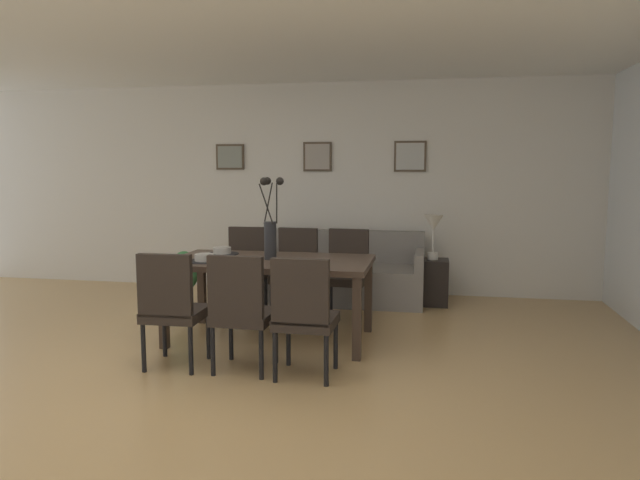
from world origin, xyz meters
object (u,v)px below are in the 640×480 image
object	(u,v)px
dining_chair_mid_right	(346,269)
side_table	(432,282)
dining_table	(271,267)
bowl_near_right	(222,250)
centerpiece_vase	(270,228)
framed_picture_left	(230,157)
dining_chair_near_right	(246,266)
dining_chair_mid_left	(304,312)
dining_chair_near_left	(172,304)
framed_picture_right	(410,156)
dining_chair_far_left	(241,307)
sofa	(339,277)
table_lamp	(433,227)
potted_plant	(182,278)
bowl_near_left	(204,257)
framed_picture_center	(317,157)
dining_chair_far_right	(296,268)

from	to	relation	value
dining_chair_mid_right	side_table	world-z (taller)	dining_chair_mid_right
dining_table	bowl_near_right	bearing A→B (deg)	157.90
centerpiece_vase	framed_picture_left	bearing A→B (deg)	117.61
dining_chair_near_right	dining_chair_mid_left	bearing A→B (deg)	-60.33
dining_chair_near_left	framed_picture_right	distance (m)	3.71
dining_chair_far_left	sofa	world-z (taller)	dining_chair_far_left
table_lamp	potted_plant	world-z (taller)	table_lamp
bowl_near_right	table_lamp	size ratio (longest dim) A/B	0.33
bowl_near_left	framed_picture_right	bearing A→B (deg)	55.04
dining_table	potted_plant	xyz separation A→B (m)	(-1.23, 0.81, -0.29)
dining_chair_mid_left	centerpiece_vase	distance (m)	1.17
dining_chair_mid_right	centerpiece_vase	xyz separation A→B (m)	(-0.56, -0.91, 0.51)
dining_chair_near_right	dining_table	bearing A→B (deg)	-59.60
dining_chair_far_left	framed_picture_center	bearing A→B (deg)	90.28
sofa	dining_chair_far_left	bearing A→B (deg)	-97.49
dining_table	framed_picture_left	world-z (taller)	framed_picture_left
bowl_near_left	framed_picture_left	distance (m)	2.64
dining_chair_far_right	framed_picture_left	world-z (taller)	framed_picture_left
framed_picture_center	centerpiece_vase	bearing A→B (deg)	-89.98
bowl_near_right	dining_table	bearing A→B (deg)	-22.10
framed_picture_center	sofa	bearing A→B (deg)	-53.65
dining_table	potted_plant	world-z (taller)	dining_table
dining_table	bowl_near_left	bearing A→B (deg)	-157.90
dining_chair_near_left	centerpiece_vase	bearing A→B (deg)	58.96
dining_chair_far_left	bowl_near_right	bearing A→B (deg)	116.83
centerpiece_vase	bowl_near_right	distance (m)	0.63
dining_table	dining_chair_near_right	distance (m)	1.06
framed_picture_left	potted_plant	bearing A→B (deg)	-93.55
bowl_near_left	framed_picture_right	xyz separation A→B (m)	(1.68, 2.41, 0.91)
dining_chair_near_left	potted_plant	bearing A→B (deg)	111.95
framed_picture_right	dining_chair_far_right	bearing A→B (deg)	-131.40
dining_chair_mid_left	dining_chair_mid_right	distance (m)	1.83
bowl_near_right	dining_chair_far_left	bearing A→B (deg)	-63.17
bowl_near_right	dining_chair_mid_right	bearing A→B (deg)	32.11
dining_chair_mid_right	bowl_near_right	bearing A→B (deg)	-147.89
centerpiece_vase	dining_chair_mid_left	bearing A→B (deg)	-61.15
dining_table	dining_chair_near_left	size ratio (longest dim) A/B	1.96
sofa	framed_picture_center	size ratio (longest dim) A/B	5.46
dining_table	side_table	size ratio (longest dim) A/B	3.46
dining_table	bowl_near_right	distance (m)	0.59
dining_chair_far_right	bowl_near_left	world-z (taller)	dining_chair_far_right
side_table	framed_picture_left	bearing A→B (deg)	168.76
dining_chair_mid_left	dining_chair_far_left	bearing A→B (deg)	174.79
dining_chair_far_left	bowl_near_right	xyz separation A→B (m)	(-0.55, 1.10, 0.27)
table_lamp	bowl_near_right	bearing A→B (deg)	-143.63
sofa	side_table	bearing A→B (deg)	-1.62
dining_table	dining_chair_mid_left	bearing A→B (deg)	-61.07
dining_chair_far_right	dining_chair_mid_left	xyz separation A→B (m)	(0.49, -1.83, 0.00)
bowl_near_right	table_lamp	xyz separation A→B (m)	(1.98, 1.46, 0.11)
side_table	dining_chair_far_right	bearing A→B (deg)	-151.69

